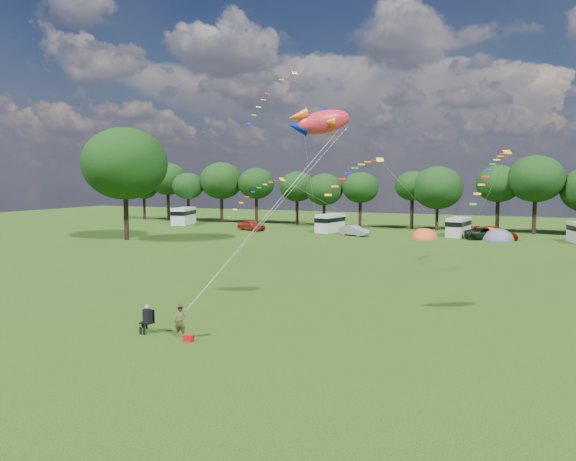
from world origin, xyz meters
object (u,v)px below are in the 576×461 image
at_px(car_c, 495,233).
at_px(campervan_b, 330,222).
at_px(campervan_c, 459,226).
at_px(camp_chair, 148,316).
at_px(big_tree, 125,164).
at_px(campervan_a, 184,215).
at_px(car_b, 354,231).
at_px(kite_flyer, 180,322).
at_px(tent_orange, 424,239).
at_px(car_a, 251,225).
at_px(tent_greyblue, 498,241).
at_px(fish_kite, 319,122).
at_px(car_d, 487,234).

bearing_deg(car_c, campervan_b, 106.12).
distance_m(campervan_c, camp_chair, 52.24).
relative_size(big_tree, campervan_a, 2.29).
bearing_deg(campervan_a, big_tree, -177.23).
height_order(car_b, kite_flyer, kite_flyer).
distance_m(campervan_c, tent_orange, 6.07).
bearing_deg(kite_flyer, car_a, 101.03).
bearing_deg(kite_flyer, tent_orange, 73.68).
height_order(car_a, tent_orange, car_a).
distance_m(big_tree, campervan_b, 27.82).
bearing_deg(camp_chair, big_tree, 140.13).
distance_m(tent_orange, tent_greyblue, 8.44).
distance_m(campervan_c, fish_kite, 46.71).
bearing_deg(car_a, car_d, -67.54).
distance_m(tent_greyblue, kite_flyer, 49.78).
relative_size(car_b, fish_kite, 1.15).
distance_m(car_d, camp_chair, 50.30).
relative_size(tent_orange, tent_greyblue, 0.88).
relative_size(campervan_c, tent_greyblue, 1.22).
height_order(tent_greyblue, fish_kite, fish_kite).
bearing_deg(car_c, camp_chair, -175.74).
xyz_separation_m(car_b, car_c, (16.69, 2.77, 0.10)).
bearing_deg(tent_greyblue, car_d, 159.43).
bearing_deg(tent_greyblue, campervan_b, 174.82).
distance_m(campervan_b, tent_greyblue, 21.76).
distance_m(big_tree, car_b, 29.23).
relative_size(car_c, kite_flyer, 3.41).
distance_m(car_b, campervan_a, 30.42).
bearing_deg(car_b, tent_orange, -70.17).
bearing_deg(car_a, campervan_b, -56.48).
bearing_deg(kite_flyer, car_b, 84.45).
relative_size(campervan_c, tent_orange, 1.39).
bearing_deg(kite_flyer, camp_chair, 164.13).
distance_m(campervan_b, tent_orange, 13.94).
relative_size(campervan_a, fish_kite, 1.75).
distance_m(big_tree, kite_flyer, 44.18).
height_order(car_c, camp_chair, car_c).
bearing_deg(tent_greyblue, campervan_c, 147.31).
relative_size(campervan_a, kite_flyer, 3.85).
xyz_separation_m(campervan_c, camp_chair, (-7.81, -51.65, -0.45)).
relative_size(campervan_b, tent_orange, 1.44).
bearing_deg(campervan_c, camp_chair, 179.21).
bearing_deg(car_b, campervan_b, 73.20).
bearing_deg(tent_greyblue, car_a, -179.08).
height_order(big_tree, tent_greyblue, big_tree).
bearing_deg(big_tree, kite_flyer, -46.77).
bearing_deg(campervan_b, camp_chair, -160.45).
height_order(camp_chair, fish_kite, fish_kite).
height_order(car_c, fish_kite, fish_kite).
relative_size(campervan_a, campervan_c, 1.15).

